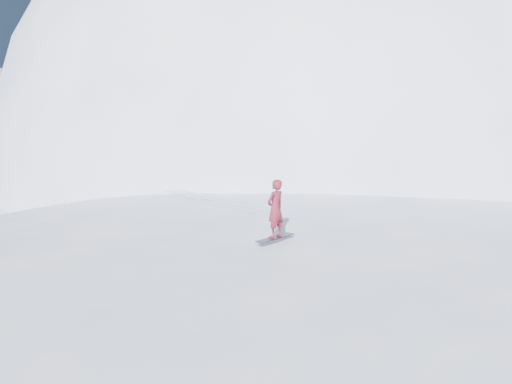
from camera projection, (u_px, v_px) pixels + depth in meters
ground at (322, 299)px, 15.41m from camera, size 400.00×400.00×0.00m
near_ridge at (293, 268)px, 18.46m from camera, size 36.00×28.00×4.80m
summit_peak at (335, 172)px, 48.58m from camera, size 60.00×56.00×56.00m
peak_shoulder at (262, 189)px, 37.43m from camera, size 28.00×24.00×18.00m
wind_bumps at (270, 282)px, 16.92m from camera, size 16.00×14.40×1.00m
snowboard at (275, 238)px, 13.19m from camera, size 1.34×0.63×0.02m
snowboarder at (275, 209)px, 13.06m from camera, size 0.65×0.52×1.54m
board_tracks at (213, 199)px, 19.08m from camera, size 2.29×5.92×0.04m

